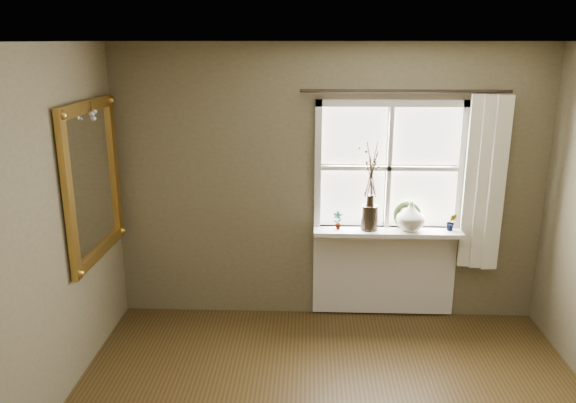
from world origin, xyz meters
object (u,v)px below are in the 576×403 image
(cream_vase, at_px, (411,216))
(dark_jug, at_px, (369,218))
(gilt_mirror, at_px, (93,181))
(wreath, at_px, (407,218))

(cream_vase, bearing_deg, dark_jug, 180.00)
(dark_jug, bearing_deg, gilt_mirror, -167.55)
(wreath, height_order, gilt_mirror, gilt_mirror)
(wreath, relative_size, gilt_mirror, 0.20)
(wreath, bearing_deg, gilt_mirror, -143.20)
(cream_vase, relative_size, gilt_mirror, 0.21)
(dark_jug, distance_m, cream_vase, 0.38)
(cream_vase, relative_size, wreath, 1.03)
(dark_jug, xyz_separation_m, gilt_mirror, (-2.34, -0.52, 0.46))
(dark_jug, relative_size, wreath, 0.87)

